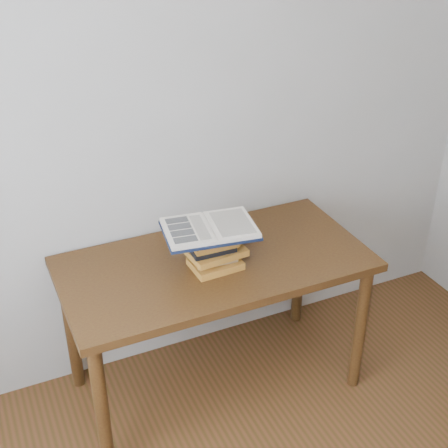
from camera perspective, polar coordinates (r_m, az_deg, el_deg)
name	(u,v)px	position (r m, az deg, el deg)	size (l,w,h in m)	color
room_shell	(400,256)	(1.27, 15.81, -2.87)	(3.54, 3.54, 2.62)	#B0ADA7
desk	(215,278)	(2.87, -0.82, -4.98)	(1.39, 0.70, 0.75)	#462E11
book_stack	(214,249)	(2.73, -0.94, -2.32)	(0.26, 0.20, 0.17)	#AD8527
open_book	(210,229)	(2.68, -1.32, -0.43)	(0.43, 0.33, 0.03)	black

